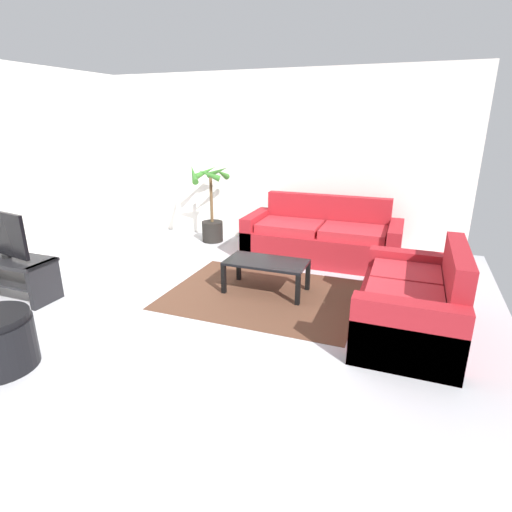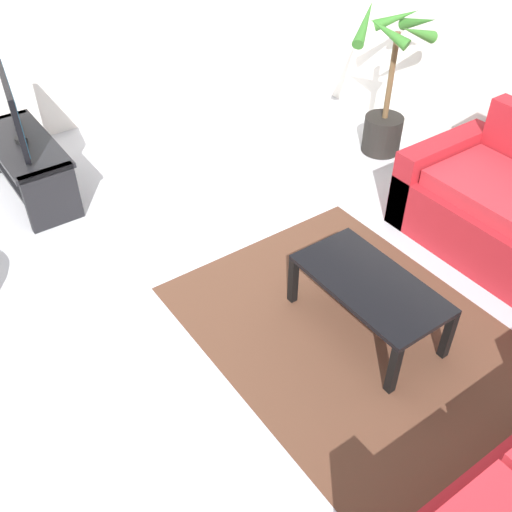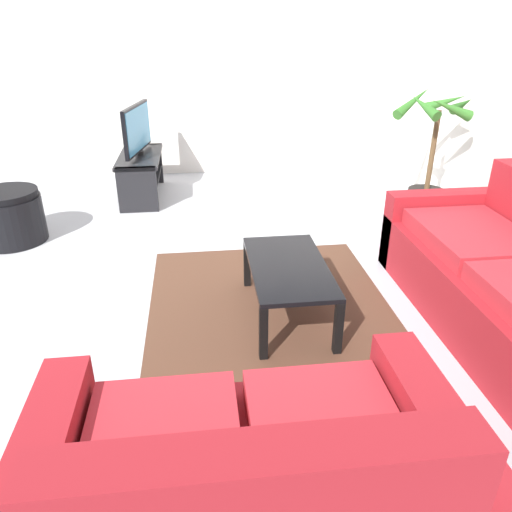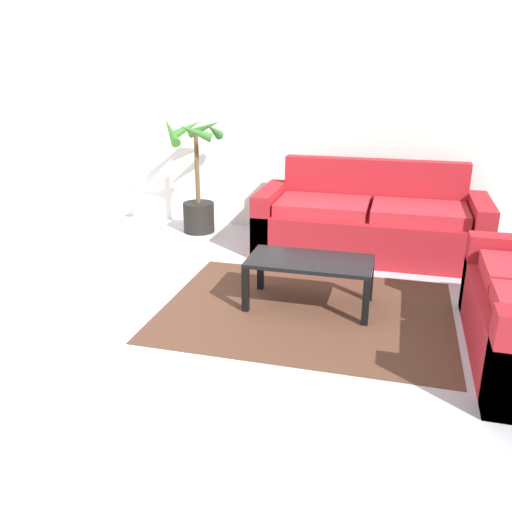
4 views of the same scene
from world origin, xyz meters
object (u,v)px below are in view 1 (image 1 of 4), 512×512
Objects in this scene: couch_main at (321,240)px; potted_palm at (211,212)px; tv at (2,233)px; tv_stand at (10,271)px; couch_loveseat at (411,305)px; coffee_table at (266,265)px.

potted_palm reaches higher than couch_main.
couch_main is 2.50× the size of tv.
tv reaches higher than couch_main.
potted_palm is at bearing 68.18° from tv_stand.
potted_palm reaches higher than tv_stand.
couch_loveseat is 1.69m from coffee_table.
couch_main is at bearing 40.26° from tv_stand.
tv reaches higher than coffee_table.
tv_stand is (-3.07, -2.60, 0.01)m from couch_main.
coffee_table is at bearing -46.77° from potted_palm.
tv_stand is 2.97m from coffee_table.
coffee_table is (-1.63, 0.44, 0.04)m from couch_loveseat.
couch_main is 1.43× the size of couch_loveseat.
tv reaches higher than couch_loveseat.
tv is at bearing -139.77° from couch_main.
coffee_table is at bearing 164.87° from couch_loveseat.
couch_main is 4.05m from tv.
tv_stand is 0.85× the size of potted_palm.
coffee_table is (2.72, 1.19, 0.02)m from tv_stand.
tv_stand is (-4.35, -0.75, 0.02)m from couch_loveseat.
couch_main is 1.71× the size of potted_palm.
couch_loveseat is at bearing -15.13° from coffee_table.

